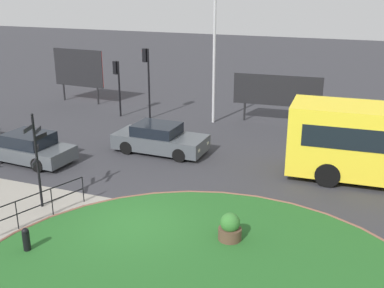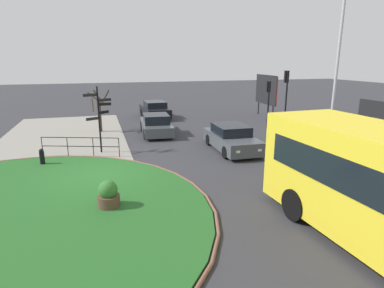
{
  "view_description": "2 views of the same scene",
  "coord_description": "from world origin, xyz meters",
  "px_view_note": "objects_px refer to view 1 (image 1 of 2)",
  "views": [
    {
      "loc": [
        6.88,
        -12.4,
        7.77
      ],
      "look_at": [
        0.8,
        3.34,
        1.97
      ],
      "focal_mm": 43.97,
      "sensor_mm": 36.0,
      "label": 1
    },
    {
      "loc": [
        13.56,
        0.09,
        4.85
      ],
      "look_at": [
        2.55,
        3.33,
        1.83
      ],
      "focal_mm": 30.04,
      "sensor_mm": 36.0,
      "label": 2
    }
  ],
  "objects_px": {
    "car_trailing": "(160,139)",
    "traffic_light_near": "(147,68)",
    "billboard_left": "(79,69)",
    "billboard_right": "(277,91)",
    "bollard_foreground": "(26,240)",
    "traffic_light_far": "(117,76)",
    "lamppost_tall": "(214,33)",
    "planter_near_signpost": "(230,229)",
    "signpost_directional": "(37,154)",
    "car_near_lane": "(28,148)"
  },
  "relations": [
    {
      "from": "traffic_light_far",
      "to": "billboard_left",
      "type": "relative_size",
      "value": 0.87
    },
    {
      "from": "billboard_right",
      "to": "traffic_light_near",
      "type": "bearing_deg",
      "value": -170.67
    },
    {
      "from": "car_trailing",
      "to": "billboard_right",
      "type": "height_order",
      "value": "billboard_right"
    },
    {
      "from": "car_near_lane",
      "to": "lamppost_tall",
      "type": "xyz_separation_m",
      "value": [
        5.88,
        9.07,
        4.49
      ]
    },
    {
      "from": "car_near_lane",
      "to": "lamppost_tall",
      "type": "distance_m",
      "value": 11.7
    },
    {
      "from": "signpost_directional",
      "to": "traffic_light_near",
      "type": "xyz_separation_m",
      "value": [
        -1.67,
        12.16,
        0.97
      ]
    },
    {
      "from": "car_trailing",
      "to": "traffic_light_near",
      "type": "bearing_deg",
      "value": 122.72
    },
    {
      "from": "signpost_directional",
      "to": "traffic_light_near",
      "type": "bearing_deg",
      "value": 97.84
    },
    {
      "from": "bollard_foreground",
      "to": "billboard_right",
      "type": "distance_m",
      "value": 17.17
    },
    {
      "from": "car_trailing",
      "to": "billboard_right",
      "type": "xyz_separation_m",
      "value": [
        4.22,
        6.95,
        1.25
      ]
    },
    {
      "from": "bollard_foreground",
      "to": "traffic_light_far",
      "type": "height_order",
      "value": "traffic_light_far"
    },
    {
      "from": "car_trailing",
      "to": "planter_near_signpost",
      "type": "relative_size",
      "value": 4.5
    },
    {
      "from": "car_near_lane",
      "to": "car_trailing",
      "type": "distance_m",
      "value": 6.07
    },
    {
      "from": "traffic_light_near",
      "to": "billboard_left",
      "type": "distance_m",
      "value": 6.38
    },
    {
      "from": "car_near_lane",
      "to": "traffic_light_near",
      "type": "height_order",
      "value": "traffic_light_near"
    },
    {
      "from": "traffic_light_near",
      "to": "billboard_right",
      "type": "relative_size",
      "value": 0.82
    },
    {
      "from": "car_trailing",
      "to": "billboard_right",
      "type": "distance_m",
      "value": 8.23
    },
    {
      "from": "bollard_foreground",
      "to": "car_near_lane",
      "type": "relative_size",
      "value": 0.19
    },
    {
      "from": "traffic_light_far",
      "to": "car_trailing",
      "type": "bearing_deg",
      "value": 150.01
    },
    {
      "from": "signpost_directional",
      "to": "billboard_right",
      "type": "height_order",
      "value": "signpost_directional"
    },
    {
      "from": "traffic_light_far",
      "to": "lamppost_tall",
      "type": "relative_size",
      "value": 0.35
    },
    {
      "from": "lamppost_tall",
      "to": "billboard_left",
      "type": "bearing_deg",
      "value": 172.19
    },
    {
      "from": "lamppost_tall",
      "to": "bollard_foreground",
      "type": "bearing_deg",
      "value": -92.75
    },
    {
      "from": "traffic_light_near",
      "to": "bollard_foreground",
      "type": "bearing_deg",
      "value": 113.28
    },
    {
      "from": "bollard_foreground",
      "to": "billboard_left",
      "type": "bearing_deg",
      "value": 118.95
    },
    {
      "from": "car_near_lane",
      "to": "traffic_light_near",
      "type": "xyz_separation_m",
      "value": [
        1.9,
        8.53,
        2.41
      ]
    },
    {
      "from": "bollard_foreground",
      "to": "lamppost_tall",
      "type": "xyz_separation_m",
      "value": [
        0.74,
        15.41,
        4.68
      ]
    },
    {
      "from": "billboard_left",
      "to": "car_near_lane",
      "type": "bearing_deg",
      "value": -65.23
    },
    {
      "from": "car_trailing",
      "to": "traffic_light_far",
      "type": "height_order",
      "value": "traffic_light_far"
    },
    {
      "from": "car_near_lane",
      "to": "lamppost_tall",
      "type": "height_order",
      "value": "lamppost_tall"
    },
    {
      "from": "bollard_foreground",
      "to": "car_near_lane",
      "type": "distance_m",
      "value": 8.17
    },
    {
      "from": "bollard_foreground",
      "to": "billboard_left",
      "type": "xyz_separation_m",
      "value": [
        -9.29,
        16.79,
        1.88
      ]
    },
    {
      "from": "traffic_light_near",
      "to": "planter_near_signpost",
      "type": "xyz_separation_m",
      "value": [
        8.78,
        -12.06,
        -2.58
      ]
    },
    {
      "from": "signpost_directional",
      "to": "planter_near_signpost",
      "type": "xyz_separation_m",
      "value": [
        7.11,
        0.1,
        -1.61
      ]
    },
    {
      "from": "signpost_directional",
      "to": "planter_near_signpost",
      "type": "bearing_deg",
      "value": 0.78
    },
    {
      "from": "car_near_lane",
      "to": "car_trailing",
      "type": "height_order",
      "value": "car_trailing"
    },
    {
      "from": "signpost_directional",
      "to": "lamppost_tall",
      "type": "relative_size",
      "value": 0.37
    },
    {
      "from": "billboard_left",
      "to": "signpost_directional",
      "type": "bearing_deg",
      "value": -58.14
    },
    {
      "from": "billboard_right",
      "to": "planter_near_signpost",
      "type": "xyz_separation_m",
      "value": [
        1.35,
        -13.76,
        -1.44
      ]
    },
    {
      "from": "billboard_right",
      "to": "billboard_left",
      "type": "bearing_deg",
      "value": 175.55
    },
    {
      "from": "billboard_left",
      "to": "billboard_right",
      "type": "xyz_separation_m",
      "value": [
        13.48,
        -0.21,
        -0.41
      ]
    },
    {
      "from": "signpost_directional",
      "to": "traffic_light_far",
      "type": "bearing_deg",
      "value": 106.61
    },
    {
      "from": "billboard_left",
      "to": "traffic_light_near",
      "type": "bearing_deg",
      "value": -14.42
    },
    {
      "from": "car_near_lane",
      "to": "planter_near_signpost",
      "type": "bearing_deg",
      "value": 165.57
    },
    {
      "from": "traffic_light_far",
      "to": "planter_near_signpost",
      "type": "distance_m",
      "value": 16.05
    },
    {
      "from": "traffic_light_near",
      "to": "lamppost_tall",
      "type": "distance_m",
      "value": 4.52
    },
    {
      "from": "planter_near_signpost",
      "to": "lamppost_tall",
      "type": "bearing_deg",
      "value": 110.88
    },
    {
      "from": "bollard_foreground",
      "to": "lamppost_tall",
      "type": "relative_size",
      "value": 0.09
    },
    {
      "from": "car_near_lane",
      "to": "signpost_directional",
      "type": "bearing_deg",
      "value": 138.41
    },
    {
      "from": "car_trailing",
      "to": "traffic_light_far",
      "type": "bearing_deg",
      "value": 136.71
    }
  ]
}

